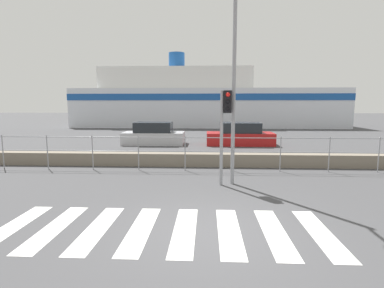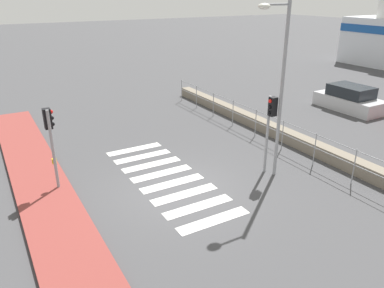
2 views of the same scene
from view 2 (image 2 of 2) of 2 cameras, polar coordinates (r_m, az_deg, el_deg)
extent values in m
plane|color=#424244|center=(13.05, -1.98, -6.93)|extent=(160.00, 160.00, 0.00)
cube|color=brown|center=(11.95, -19.92, -11.07)|extent=(24.00, 1.80, 0.12)
cube|color=silver|center=(16.44, -8.76, -0.78)|extent=(0.45, 2.40, 0.01)
cube|color=silver|center=(15.67, -7.54, -1.90)|extent=(0.45, 2.40, 0.01)
cube|color=silver|center=(14.91, -6.18, -3.13)|extent=(0.45, 2.40, 0.01)
cube|color=silver|center=(14.17, -4.68, -4.49)|extent=(0.45, 2.40, 0.01)
cube|color=silver|center=(13.45, -3.01, -5.99)|extent=(0.45, 2.40, 0.01)
cube|color=silver|center=(12.75, -1.14, -7.65)|extent=(0.45, 2.40, 0.01)
cube|color=silver|center=(12.08, 0.95, -9.49)|extent=(0.45, 2.40, 0.01)
cube|color=silver|center=(11.44, 3.32, -11.53)|extent=(0.45, 2.40, 0.01)
cube|color=slate|center=(16.60, 17.81, -0.42)|extent=(22.05, 0.55, 0.53)
cylinder|color=gray|center=(15.64, 16.05, 2.37)|extent=(19.85, 0.03, 0.03)
cylinder|color=gray|center=(15.83, 15.85, 0.55)|extent=(19.85, 0.03, 0.03)
cylinder|color=gray|center=(23.45, -1.60, 8.18)|extent=(0.04, 0.04, 1.34)
cylinder|color=gray|center=(21.93, 0.68, 7.20)|extent=(0.04, 0.04, 1.34)
cylinder|color=gray|center=(20.46, 3.27, 6.05)|extent=(0.04, 0.04, 1.34)
cylinder|color=gray|center=(19.04, 6.24, 4.72)|extent=(0.04, 0.04, 1.34)
cylinder|color=gray|center=(17.70, 9.66, 3.16)|extent=(0.04, 0.04, 1.34)
cylinder|color=gray|center=(16.44, 13.62, 1.34)|extent=(0.04, 0.04, 1.34)
cylinder|color=gray|center=(15.29, 18.19, -0.77)|extent=(0.04, 0.04, 1.34)
cylinder|color=gray|center=(14.28, 23.46, -3.20)|extent=(0.04, 0.04, 1.34)
cylinder|color=gray|center=(13.21, -20.38, -1.10)|extent=(0.10, 0.10, 2.88)
cube|color=black|center=(13.00, -21.16, 3.61)|extent=(0.24, 0.24, 0.68)
sphere|color=red|center=(12.96, -20.69, 4.61)|extent=(0.13, 0.13, 0.13)
sphere|color=black|center=(13.02, -20.56, 3.72)|extent=(0.13, 0.13, 0.13)
sphere|color=black|center=(13.09, -20.44, 2.85)|extent=(0.13, 0.13, 0.13)
cube|color=yellow|center=(13.46, -20.25, -2.45)|extent=(0.10, 0.14, 0.18)
cylinder|color=gray|center=(13.98, 11.38, 1.33)|extent=(0.10, 0.10, 2.95)
cube|color=black|center=(13.50, 12.21, 5.61)|extent=(0.24, 0.24, 0.68)
sphere|color=red|center=(13.35, 11.83, 6.40)|extent=(0.13, 0.13, 0.13)
sphere|color=black|center=(13.41, 11.76, 5.53)|extent=(0.13, 0.13, 0.13)
sphere|color=black|center=(13.47, 11.69, 4.67)|extent=(0.13, 0.13, 0.13)
cylinder|color=gray|center=(13.35, 13.45, 7.37)|extent=(0.12, 0.12, 6.14)
cylinder|color=gray|center=(12.60, 12.86, 20.04)|extent=(0.07, 1.03, 0.07)
ellipsoid|color=silver|center=(12.26, 10.95, 19.90)|extent=(0.32, 0.42, 0.19)
cube|color=#BCBCC1|center=(23.54, 22.81, 5.78)|extent=(3.83, 1.81, 0.77)
cube|color=#1E2328|center=(23.38, 23.07, 7.43)|extent=(2.30, 1.60, 0.63)
camera|label=1|loc=(10.86, -30.31, -1.53)|focal=28.00mm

